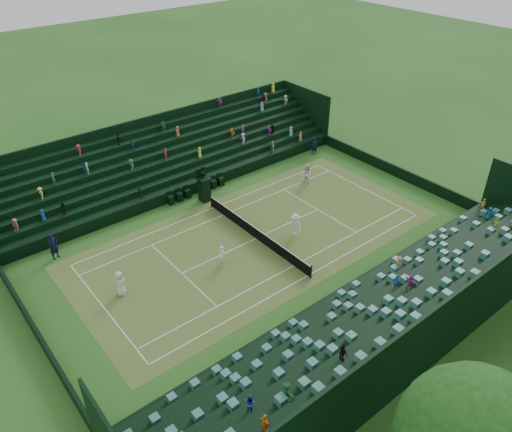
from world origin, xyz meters
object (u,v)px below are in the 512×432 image
(player_far_west, at_px, (306,174))
(player_far_east, at_px, (295,225))
(player_near_west, at_px, (120,283))
(player_near_east, at_px, (222,255))
(umpire_chair, at_px, (204,186))
(tennis_net, at_px, (256,233))

(player_far_west, distance_m, player_far_east, 7.91)
(player_near_west, xyz_separation_m, player_far_east, (2.11, 12.95, 0.04))
(player_near_east, height_order, player_far_east, player_far_east)
(umpire_chair, xyz_separation_m, player_far_east, (8.43, 2.39, -0.42))
(player_near_west, height_order, player_far_west, player_far_west)
(umpire_chair, height_order, player_far_west, umpire_chair)
(player_near_west, distance_m, player_far_east, 13.12)
(umpire_chair, height_order, player_near_west, umpire_chair)
(player_near_west, relative_size, player_near_east, 1.11)
(player_near_west, height_order, player_near_east, player_near_west)
(player_near_west, relative_size, player_far_east, 0.96)
(player_near_east, xyz_separation_m, player_far_east, (0.52, 6.22, 0.13))
(umpire_chair, distance_m, player_far_east, 8.77)
(umpire_chair, height_order, player_near_east, umpire_chair)
(tennis_net, bearing_deg, player_near_east, -75.67)
(player_near_east, height_order, player_far_west, player_far_west)
(player_far_west, bearing_deg, player_far_east, -44.63)
(umpire_chair, bearing_deg, player_far_west, 68.54)
(player_far_east, bearing_deg, player_near_east, -94.16)
(tennis_net, distance_m, player_near_east, 3.82)
(tennis_net, bearing_deg, player_far_east, 59.88)
(umpire_chair, distance_m, player_far_west, 9.05)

